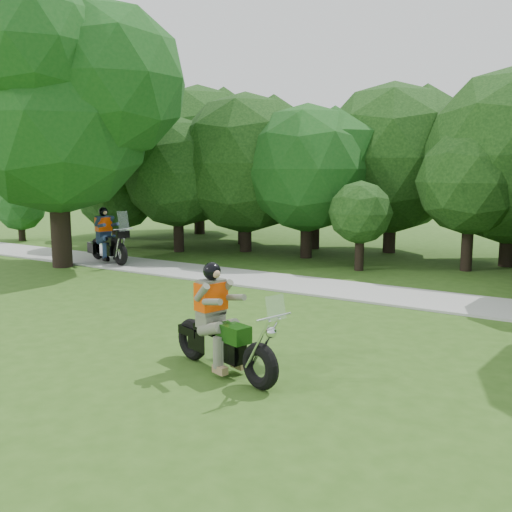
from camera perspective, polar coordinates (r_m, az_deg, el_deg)
The scene contains 6 objects.
ground at distance 9.20m, azimuth -7.65°, elevation -13.06°, with size 100.00×100.00×0.00m, color #2F5418.
walkway at distance 15.92m, azimuth 10.90°, elevation -3.58°, with size 60.00×2.20×0.06m, color #A5A59F.
tree_line at distance 21.49m, azimuth 20.46°, elevation 8.81°, with size 39.39×12.52×7.62m.
big_tree_west at distance 21.00m, azimuth -18.87°, elevation 14.81°, with size 8.64×6.56×9.96m.
chopper_motorcycle at distance 9.66m, azimuth -3.70°, elevation -7.62°, with size 2.55×1.19×1.86m.
touring_motorcycle at distance 21.04m, azimuth -14.75°, elevation 1.35°, with size 2.51×1.30×1.95m.
Camera 1 is at (5.45, -6.57, 3.43)m, focal length 40.00 mm.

